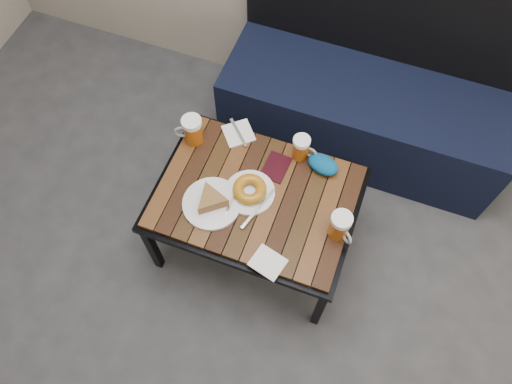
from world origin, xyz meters
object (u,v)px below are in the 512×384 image
(bench, at_px, (365,108))
(plate_pie, at_px, (211,201))
(cafe_table, at_px, (256,200))
(beer_mug_left, at_px, (192,130))
(plate_bagel, at_px, (250,191))
(passport_navy, at_px, (202,208))
(knit_pouch, at_px, (323,164))
(passport_burgundy, at_px, (276,167))
(beer_mug_centre, at_px, (301,148))
(beer_mug_right, at_px, (340,226))

(bench, distance_m, plate_pie, 1.00)
(cafe_table, bearing_deg, beer_mug_left, 154.74)
(plate_bagel, height_order, passport_navy, plate_bagel)
(plate_bagel, distance_m, knit_pouch, 0.33)
(beer_mug_left, relative_size, knit_pouch, 1.01)
(plate_bagel, xyz_separation_m, passport_burgundy, (0.06, 0.16, -0.02))
(plate_bagel, bearing_deg, plate_pie, -141.46)
(beer_mug_centre, xyz_separation_m, passport_burgundy, (-0.08, -0.09, -0.06))
(plate_bagel, xyz_separation_m, passport_navy, (-0.16, -0.13, -0.02))
(passport_burgundy, distance_m, knit_pouch, 0.20)
(cafe_table, xyz_separation_m, beer_mug_left, (-0.35, 0.17, 0.11))
(plate_bagel, bearing_deg, bench, 66.37)
(beer_mug_centre, height_order, plate_bagel, beer_mug_centre)
(beer_mug_centre, bearing_deg, passport_burgundy, -127.87)
(plate_pie, distance_m, plate_bagel, 0.16)
(bench, relative_size, beer_mug_right, 10.43)
(beer_mug_right, height_order, plate_bagel, beer_mug_right)
(plate_bagel, bearing_deg, cafe_table, 3.63)
(plate_pie, bearing_deg, cafe_table, 33.62)
(beer_mug_centre, height_order, knit_pouch, beer_mug_centre)
(beer_mug_left, distance_m, beer_mug_centre, 0.47)
(beer_mug_right, bearing_deg, cafe_table, -146.67)
(cafe_table, xyz_separation_m, beer_mug_centre, (0.11, 0.25, 0.10))
(beer_mug_left, distance_m, plate_bagel, 0.37)
(beer_mug_left, height_order, plate_bagel, beer_mug_left)
(cafe_table, distance_m, knit_pouch, 0.32)
(beer_mug_right, height_order, plate_pie, beer_mug_right)
(beer_mug_right, distance_m, plate_pie, 0.52)
(passport_navy, xyz_separation_m, passport_burgundy, (0.22, 0.29, -0.00))
(cafe_table, height_order, beer_mug_right, beer_mug_right)
(beer_mug_left, bearing_deg, beer_mug_centre, 168.97)
(bench, bearing_deg, plate_bagel, -113.63)
(plate_bagel, bearing_deg, beer_mug_right, -6.36)
(beer_mug_centre, bearing_deg, beer_mug_right, -47.53)
(beer_mug_centre, bearing_deg, plate_pie, -125.15)
(bench, relative_size, passport_navy, 10.19)
(cafe_table, bearing_deg, plate_pie, -146.38)
(passport_burgundy, bearing_deg, plate_bagel, -107.70)
(knit_pouch, bearing_deg, beer_mug_right, -61.57)
(passport_burgundy, bearing_deg, bench, 69.26)
(beer_mug_right, bearing_deg, passport_navy, -130.58)
(bench, relative_size, passport_burgundy, 10.21)
(plate_bagel, xyz_separation_m, knit_pouch, (0.25, 0.22, 0.01))
(beer_mug_centre, distance_m, knit_pouch, 0.11)
(passport_navy, height_order, passport_burgundy, same)
(cafe_table, relative_size, plate_pie, 3.50)
(cafe_table, distance_m, beer_mug_centre, 0.29)
(passport_burgundy, bearing_deg, passport_navy, -123.66)
(beer_mug_centre, relative_size, plate_bagel, 0.44)
(cafe_table, distance_m, passport_burgundy, 0.16)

